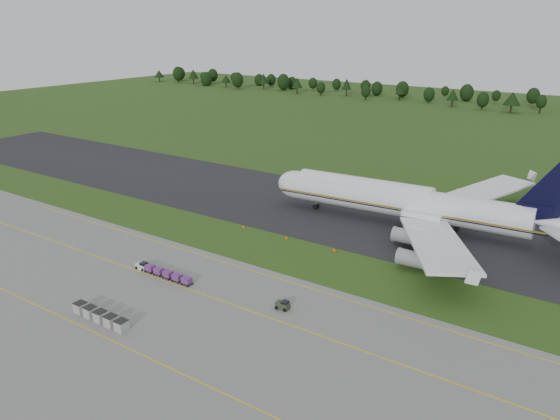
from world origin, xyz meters
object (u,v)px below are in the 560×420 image
Objects in this scene: aircraft at (408,202)px; edge_markers at (287,238)px; utility_cart at (283,306)px; baggage_train at (162,272)px; uld_row at (100,316)px.

edge_markers is at bearing -128.60° from aircraft.
utility_cart reaches higher than edge_markers.
edge_markers is (8.73, 27.20, -0.52)m from baggage_train.
baggage_train is 24.63m from utility_cart.
utility_cart is (24.52, 2.34, -0.16)m from baggage_train.
aircraft is 3.00× the size of edge_markers.
aircraft is 56.20m from baggage_train.
baggage_train is at bearing -107.80° from edge_markers.
aircraft is 31.82× the size of utility_cart.
aircraft is 6.20× the size of uld_row.
utility_cart is 28.09m from uld_row.
uld_row reaches higher than baggage_train.
baggage_train is at bearing 102.47° from uld_row.
uld_row is (3.64, -16.45, 0.12)m from baggage_train.
baggage_train is 6.06× the size of utility_cart.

